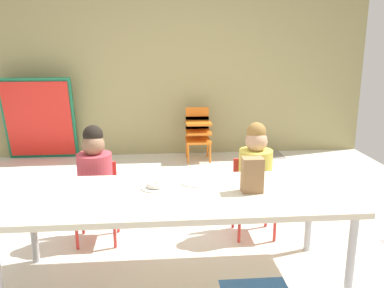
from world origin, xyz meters
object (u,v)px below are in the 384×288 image
kid_chair_orange_stack (198,130)px  paper_plate_near_edge (155,188)px  seated_child_near_camera (95,173)px  seated_child_middle_seat (255,169)px  paper_bag_brown (252,175)px  folded_activity_table (39,119)px  paper_plate_center_table (195,182)px  donut_powdered_on_plate (155,185)px  craft_table (177,200)px

kid_chair_orange_stack → paper_plate_near_edge: kid_chair_orange_stack is taller
seated_child_near_camera → seated_child_middle_seat: bearing=0.0°
paper_bag_brown → folded_activity_table: bearing=125.2°
seated_child_middle_seat → paper_bag_brown: (-0.17, -0.63, 0.17)m
folded_activity_table → paper_plate_center_table: size_ratio=6.04×
kid_chair_orange_stack → donut_powdered_on_plate: size_ratio=5.96×
donut_powdered_on_plate → seated_child_middle_seat: bearing=33.6°
paper_bag_brown → paper_plate_center_table: paper_bag_brown is taller
seated_child_near_camera → folded_activity_table: folded_activity_table is taller
seated_child_near_camera → paper_bag_brown: (1.06, -0.63, 0.17)m
seated_child_near_camera → kid_chair_orange_stack: bearing=65.3°
paper_bag_brown → paper_plate_center_table: (-0.34, 0.19, -0.11)m
donut_powdered_on_plate → folded_activity_table: bearing=117.6°
folded_activity_table → paper_plate_near_edge: 3.24m
craft_table → paper_bag_brown: paper_bag_brown is taller
seated_child_near_camera → paper_bag_brown: seated_child_near_camera is taller
seated_child_middle_seat → kid_chair_orange_stack: seated_child_middle_seat is taller
craft_table → kid_chair_orange_stack: bearing=81.6°
seated_child_middle_seat → donut_powdered_on_plate: (-0.77, -0.52, 0.08)m
craft_table → kid_chair_orange_stack: (0.41, 2.79, -0.17)m
kid_chair_orange_stack → paper_plate_center_table: bearing=-96.3°
seated_child_near_camera → donut_powdered_on_plate: seated_child_near_camera is taller
kid_chair_orange_stack → paper_plate_near_edge: (-0.55, -2.69, 0.22)m
seated_child_near_camera → kid_chair_orange_stack: size_ratio=1.35×
paper_plate_center_table → paper_bag_brown: bearing=-28.7°
kid_chair_orange_stack → paper_bag_brown: 2.82m
kid_chair_orange_stack → paper_plate_near_edge: 2.75m
seated_child_near_camera → paper_plate_near_edge: 0.69m
paper_bag_brown → kid_chair_orange_stack: bearing=91.1°
paper_plate_center_table → donut_powdered_on_plate: 0.27m
seated_child_near_camera → donut_powdered_on_plate: bearing=-48.6°
seated_child_near_camera → folded_activity_table: (-1.04, 2.35, -0.02)m
craft_table → folded_activity_table: size_ratio=1.97×
paper_bag_brown → craft_table: bearing=179.2°
craft_table → folded_activity_table: 3.39m
folded_activity_table → paper_bag_brown: 3.65m
paper_plate_near_edge → folded_activity_table: bearing=117.6°
folded_activity_table → paper_plate_near_edge: (1.50, -2.87, 0.08)m
craft_table → paper_plate_center_table: 0.23m
craft_table → kid_chair_orange_stack: size_ratio=3.14×
craft_table → folded_activity_table: (-1.63, 2.97, -0.03)m
seated_child_middle_seat → paper_plate_center_table: (-0.51, -0.44, 0.06)m
folded_activity_table → paper_bag_brown: (2.10, -2.98, 0.18)m
paper_plate_near_edge → paper_plate_center_table: size_ratio=1.00×
folded_activity_table → craft_table: bearing=-61.2°
seated_child_middle_seat → paper_plate_near_edge: seated_child_middle_seat is taller
folded_activity_table → paper_plate_near_edge: folded_activity_table is taller
seated_child_middle_seat → craft_table: bearing=-136.0°
folded_activity_table → donut_powdered_on_plate: folded_activity_table is taller
seated_child_middle_seat → paper_plate_near_edge: (-0.77, -0.52, 0.06)m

